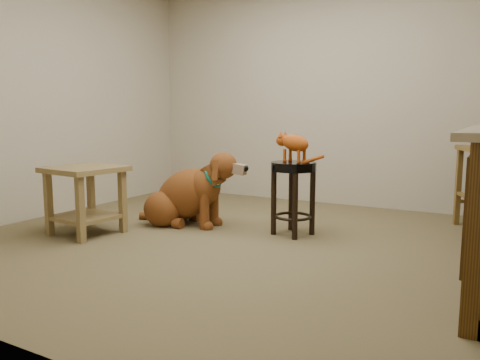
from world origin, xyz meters
The scene contains 6 objects.
floor centered at (0.00, 0.00, 0.00)m, with size 4.50×4.00×0.01m, color brown.
room_shell centered at (0.00, 0.00, 1.68)m, with size 4.54×4.04×2.62m.
padded_stool centered at (0.25, 0.43, 0.45)m, with size 0.40×0.40×0.63m.
side_table centered at (-1.32, -0.41, 0.39)m, with size 0.62×0.62×0.58m.
golden_retriever centered at (-0.76, 0.29, 0.28)m, with size 1.17×0.60×0.74m.
tabby_kitten centered at (0.24, 0.44, 0.78)m, with size 0.46×0.21×0.28m.
Camera 1 is at (1.77, -3.22, 1.01)m, focal length 35.00 mm.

